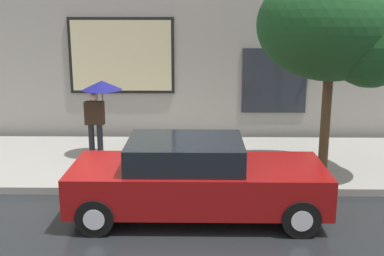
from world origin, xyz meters
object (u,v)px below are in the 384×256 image
object	(u,v)px
parked_car	(195,179)
fire_hydrant	(176,154)
street_tree	(340,29)
pedestrian_with_umbrella	(100,97)

from	to	relation	value
parked_car	fire_hydrant	bearing A→B (deg)	102.10
street_tree	fire_hydrant	bearing A→B (deg)	179.15
fire_hydrant	pedestrian_with_umbrella	bearing A→B (deg)	148.57
fire_hydrant	street_tree	size ratio (longest dim) A/B	0.18
parked_car	pedestrian_with_umbrella	size ratio (longest dim) A/B	2.42
parked_car	pedestrian_with_umbrella	xyz separation A→B (m)	(-2.32, 3.18, 0.91)
fire_hydrant	pedestrian_with_umbrella	xyz separation A→B (m)	(-1.88, 1.15, 1.08)
pedestrian_with_umbrella	street_tree	bearing A→B (deg)	-12.87
street_tree	pedestrian_with_umbrella	bearing A→B (deg)	167.13
fire_hydrant	street_tree	xyz separation A→B (m)	(3.37, -0.05, 2.71)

